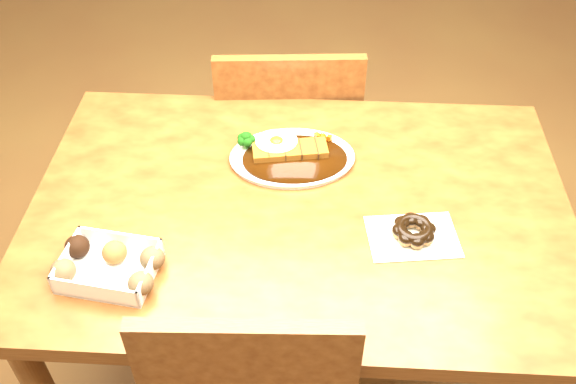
# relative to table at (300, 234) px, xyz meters

# --- Properties ---
(ground) EXTENTS (6.00, 6.00, 0.00)m
(ground) POSITION_rel_table_xyz_m (0.00, 0.00, -0.65)
(ground) COLOR brown
(ground) RESTS_ON ground
(table) EXTENTS (1.20, 0.80, 0.75)m
(table) POSITION_rel_table_xyz_m (0.00, 0.00, 0.00)
(table) COLOR #512510
(table) RESTS_ON ground
(chair_far) EXTENTS (0.45, 0.45, 0.87)m
(chair_far) POSITION_rel_table_xyz_m (-0.06, 0.53, -0.17)
(chair_far) COLOR #512510
(chair_far) RESTS_ON ground
(katsu_curry_plate) EXTENTS (0.31, 0.24, 0.06)m
(katsu_curry_plate) POSITION_rel_table_xyz_m (-0.03, 0.15, 0.11)
(katsu_curry_plate) COLOR white
(katsu_curry_plate) RESTS_ON table
(donut_box) EXTENTS (0.22, 0.16, 0.05)m
(donut_box) POSITION_rel_table_xyz_m (-0.37, -0.22, 0.12)
(donut_box) COLOR white
(donut_box) RESTS_ON table
(pon_de_ring) EXTENTS (0.20, 0.16, 0.04)m
(pon_de_ring) POSITION_rel_table_xyz_m (0.24, -0.09, 0.12)
(pon_de_ring) COLOR silver
(pon_de_ring) RESTS_ON table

